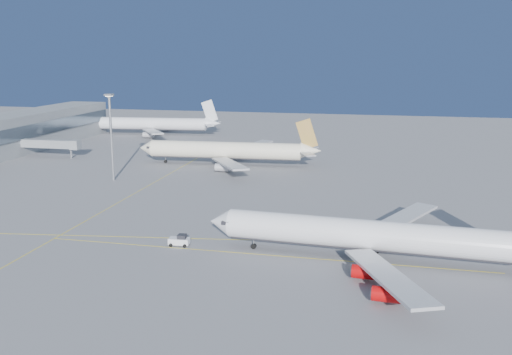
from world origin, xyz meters
name	(u,v)px	position (x,y,z in m)	size (l,w,h in m)	color
ground	(252,231)	(0.00, 0.00, 0.00)	(500.00, 500.00, 0.00)	slate
terminal	(22,132)	(-114.93, 85.00, 7.51)	(18.40, 110.00, 15.00)	gray
jet_bridge	(53,144)	(-93.11, 72.00, 5.17)	(23.60, 3.60, 6.90)	gray
taxiway_lines	(197,219)	(-14.71, 6.34, 0.01)	(118.86, 140.00, 0.02)	yellow
airliner_virgin	(374,236)	(26.74, -12.54, 4.90)	(65.95, 59.13, 16.27)	white
airliner_etihad	(229,150)	(-24.98, 72.53, 5.17)	(65.15, 60.09, 17.00)	silver
airliner_third	(156,124)	(-79.27, 137.76, 5.19)	(63.98, 58.70, 17.15)	white
pushback_tug	(180,240)	(-12.29, -12.41, 1.10)	(4.33, 2.80, 2.37)	white
light_mast	(111,130)	(-53.48, 40.96, 15.71)	(2.30, 2.30, 26.62)	gray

